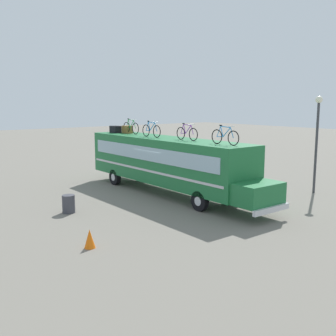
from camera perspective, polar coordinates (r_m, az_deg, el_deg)
The scene contains 11 objects.
ground_plane at distance 22.60m, azimuth -0.46°, elevation -3.56°, with size 120.00×120.00×0.00m, color slate.
bus at distance 22.06m, azimuth -0.06°, elevation 1.00°, with size 13.37×2.44×3.11m.
luggage_bag_1 at distance 26.04m, azimuth -7.51°, elevation 5.49°, with size 0.73×0.48×0.45m, color black.
luggage_bag_2 at distance 25.63m, azimuth -5.83°, elevation 5.49°, with size 0.63×0.44×0.48m, color olive.
rooftop_bicycle_1 at distance 25.08m, azimuth -5.32°, elevation 5.77°, with size 1.73×0.44×0.94m.
rooftop_bicycle_2 at distance 22.61m, azimuth -2.40°, elevation 5.40°, with size 1.73×0.44×0.91m.
rooftop_bicycle_3 at distance 20.64m, azimuth 2.71°, elevation 4.99°, with size 1.65×0.44×0.88m.
rooftop_bicycle_4 at distance 18.56m, azimuth 8.12°, elevation 4.46°, with size 1.73×0.44×0.91m.
trash_bin at distance 19.05m, azimuth -14.00°, elevation -4.99°, with size 0.58×0.58×0.83m, color #3F3F47.
traffic_cone at distance 14.41m, azimuth -11.11°, elevation -9.87°, with size 0.39×0.39×0.67m, color orange.
street_lamp at distance 23.57m, azimuth 20.51°, elevation 5.00°, with size 0.38×0.38×5.39m.
Camera 1 is at (17.45, -13.45, 5.02)m, focal length 42.72 mm.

